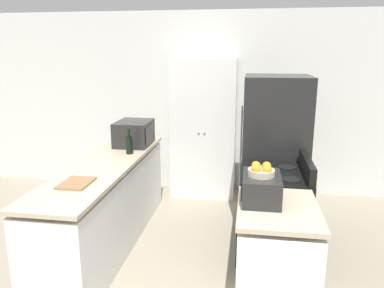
# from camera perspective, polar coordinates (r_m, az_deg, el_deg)

# --- Properties ---
(wall_back) EXTENTS (7.00, 0.06, 2.60)m
(wall_back) POSITION_cam_1_polar(r_m,az_deg,el_deg) (5.51, 2.40, 6.22)
(wall_back) COLOR silver
(wall_back) RESTS_ON ground_plane
(counter_left) EXTENTS (0.60, 2.53, 0.92)m
(counter_left) POSITION_cam_1_polar(r_m,az_deg,el_deg) (4.13, -12.83, -9.17)
(counter_left) COLOR silver
(counter_left) RESTS_ON ground_plane
(counter_right) EXTENTS (0.60, 0.80, 0.92)m
(counter_right) POSITION_cam_1_polar(r_m,az_deg,el_deg) (3.10, 12.53, -17.40)
(counter_right) COLOR silver
(counter_right) RESTS_ON ground_plane
(pantry_cabinet) EXTENTS (0.89, 0.49, 1.95)m
(pantry_cabinet) POSITION_cam_1_polar(r_m,az_deg,el_deg) (5.30, 1.81, 2.32)
(pantry_cabinet) COLOR silver
(pantry_cabinet) RESTS_ON ground_plane
(stove) EXTENTS (0.66, 0.76, 1.08)m
(stove) POSITION_cam_1_polar(r_m,az_deg,el_deg) (3.80, 12.15, -10.84)
(stove) COLOR black
(stove) RESTS_ON ground_plane
(refrigerator) EXTENTS (0.75, 0.77, 1.78)m
(refrigerator) POSITION_cam_1_polar(r_m,az_deg,el_deg) (4.42, 12.39, -1.46)
(refrigerator) COLOR black
(refrigerator) RESTS_ON ground_plane
(microwave) EXTENTS (0.41, 0.51, 0.30)m
(microwave) POSITION_cam_1_polar(r_m,az_deg,el_deg) (4.63, -8.82, 1.65)
(microwave) COLOR black
(microwave) RESTS_ON counter_left
(wine_bottle) EXTENTS (0.08, 0.08, 0.29)m
(wine_bottle) POSITION_cam_1_polar(r_m,az_deg,el_deg) (4.24, -9.54, -0.07)
(wine_bottle) COLOR black
(wine_bottle) RESTS_ON counter_left
(toaster_oven) EXTENTS (0.29, 0.42, 0.21)m
(toaster_oven) POSITION_cam_1_polar(r_m,az_deg,el_deg) (2.93, 10.49, -6.61)
(toaster_oven) COLOR black
(toaster_oven) RESTS_ON counter_right
(fruit_bowl) EXTENTS (0.20, 0.20, 0.10)m
(fruit_bowl) POSITION_cam_1_polar(r_m,az_deg,el_deg) (2.87, 10.51, -4.00)
(fruit_bowl) COLOR #B2A893
(fruit_bowl) RESTS_ON toaster_oven
(cutting_board) EXTENTS (0.25, 0.32, 0.02)m
(cutting_board) POSITION_cam_1_polar(r_m,az_deg,el_deg) (3.41, -17.22, -5.72)
(cutting_board) COLOR #8E6642
(cutting_board) RESTS_ON counter_left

